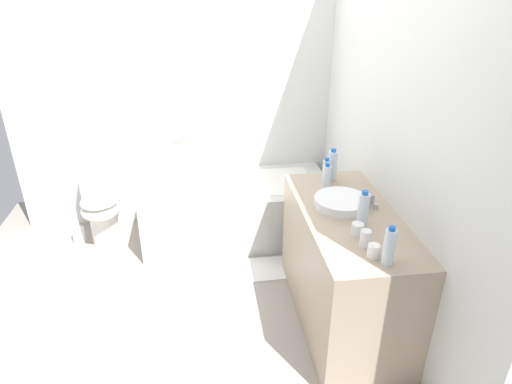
{
  "coord_description": "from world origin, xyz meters",
  "views": [
    {
      "loc": [
        0.14,
        -2.66,
        2.21
      ],
      "look_at": [
        0.51,
        0.16,
        0.8
      ],
      "focal_mm": 31.0,
      "sensor_mm": 36.0,
      "label": 1
    }
  ],
  "objects_px": {
    "toilet": "(102,207)",
    "drinking_glass_0": "(357,230)",
    "water_bottle_1": "(332,165)",
    "toilet_paper_roll": "(79,235)",
    "sink_basin": "(341,202)",
    "water_bottle_3": "(363,210)",
    "sink_faucet": "(371,200)",
    "drinking_glass_2": "(365,239)",
    "water_bottle_2": "(327,177)",
    "water_bottle_4": "(389,247)",
    "bath_mat": "(245,271)",
    "drinking_glass_1": "(373,251)",
    "bathtub": "(237,207)",
    "water_bottle_0": "(326,172)"
  },
  "relations": [
    {
      "from": "water_bottle_2",
      "to": "drinking_glass_0",
      "type": "height_order",
      "value": "water_bottle_2"
    },
    {
      "from": "water_bottle_2",
      "to": "toilet_paper_roll",
      "type": "xyz_separation_m",
      "value": [
        -2.02,
        0.88,
        -0.86
      ]
    },
    {
      "from": "water_bottle_3",
      "to": "drinking_glass_0",
      "type": "xyz_separation_m",
      "value": [
        -0.06,
        -0.1,
        -0.07
      ]
    },
    {
      "from": "water_bottle_1",
      "to": "drinking_glass_0",
      "type": "xyz_separation_m",
      "value": [
        -0.07,
        -0.78,
        -0.07
      ]
    },
    {
      "from": "sink_basin",
      "to": "drinking_glass_2",
      "type": "bearing_deg",
      "value": -91.39
    },
    {
      "from": "bathtub",
      "to": "drinking_glass_0",
      "type": "relative_size",
      "value": 20.89
    },
    {
      "from": "bath_mat",
      "to": "sink_basin",
      "type": "bearing_deg",
      "value": -41.16
    },
    {
      "from": "bathtub",
      "to": "water_bottle_3",
      "type": "xyz_separation_m",
      "value": [
        0.64,
        -1.37,
        0.67
      ]
    },
    {
      "from": "water_bottle_4",
      "to": "sink_faucet",
      "type": "bearing_deg",
      "value": 76.22
    },
    {
      "from": "bath_mat",
      "to": "water_bottle_4",
      "type": "bearing_deg",
      "value": -61.43
    },
    {
      "from": "drinking_glass_2",
      "to": "toilet_paper_roll",
      "type": "height_order",
      "value": "drinking_glass_2"
    },
    {
      "from": "bathtub",
      "to": "bath_mat",
      "type": "relative_size",
      "value": 2.42
    },
    {
      "from": "drinking_glass_0",
      "to": "water_bottle_0",
      "type": "bearing_deg",
      "value": 88.86
    },
    {
      "from": "water_bottle_1",
      "to": "water_bottle_4",
      "type": "distance_m",
      "value": 1.07
    },
    {
      "from": "toilet",
      "to": "drinking_glass_1",
      "type": "xyz_separation_m",
      "value": [
        1.79,
        -1.74,
        0.53
      ]
    },
    {
      "from": "water_bottle_2",
      "to": "water_bottle_4",
      "type": "xyz_separation_m",
      "value": [
        0.07,
        -0.93,
        0.02
      ]
    },
    {
      "from": "drinking_glass_0",
      "to": "water_bottle_3",
      "type": "bearing_deg",
      "value": 58.05
    },
    {
      "from": "water_bottle_0",
      "to": "drinking_glass_1",
      "type": "distance_m",
      "value": 0.95
    },
    {
      "from": "drinking_glass_1",
      "to": "drinking_glass_2",
      "type": "height_order",
      "value": "drinking_glass_2"
    },
    {
      "from": "water_bottle_3",
      "to": "drinking_glass_2",
      "type": "distance_m",
      "value": 0.23
    },
    {
      "from": "water_bottle_4",
      "to": "bathtub",
      "type": "bearing_deg",
      "value": 110.04
    },
    {
      "from": "toilet",
      "to": "drinking_glass_1",
      "type": "bearing_deg",
      "value": 40.97
    },
    {
      "from": "sink_basin",
      "to": "toilet_paper_roll",
      "type": "xyz_separation_m",
      "value": [
        -2.04,
        1.16,
        -0.8
      ]
    },
    {
      "from": "drinking_glass_2",
      "to": "bath_mat",
      "type": "xyz_separation_m",
      "value": [
        -0.57,
        0.99,
        -0.88
      ]
    },
    {
      "from": "sink_faucet",
      "to": "water_bottle_3",
      "type": "relative_size",
      "value": 0.64
    },
    {
      "from": "toilet",
      "to": "sink_basin",
      "type": "bearing_deg",
      "value": 52.3
    },
    {
      "from": "sink_faucet",
      "to": "toilet_paper_roll",
      "type": "relative_size",
      "value": 1.11
    },
    {
      "from": "toilet",
      "to": "drinking_glass_0",
      "type": "xyz_separation_m",
      "value": [
        1.78,
        -1.52,
        0.53
      ]
    },
    {
      "from": "toilet",
      "to": "water_bottle_3",
      "type": "bearing_deg",
      "value": 47.56
    },
    {
      "from": "bath_mat",
      "to": "water_bottle_1",
      "type": "bearing_deg",
      "value": -8.19
    },
    {
      "from": "toilet",
      "to": "drinking_glass_0",
      "type": "distance_m",
      "value": 2.4
    },
    {
      "from": "water_bottle_1",
      "to": "drinking_glass_0",
      "type": "relative_size",
      "value": 3.03
    },
    {
      "from": "sink_basin",
      "to": "water_bottle_0",
      "type": "xyz_separation_m",
      "value": [
        -0.0,
        0.37,
        0.06
      ]
    },
    {
      "from": "bathtub",
      "to": "toilet",
      "type": "xyz_separation_m",
      "value": [
        -1.2,
        0.05,
        0.06
      ]
    },
    {
      "from": "toilet",
      "to": "water_bottle_3",
      "type": "height_order",
      "value": "water_bottle_3"
    },
    {
      "from": "water_bottle_2",
      "to": "drinking_glass_1",
      "type": "distance_m",
      "value": 0.87
    },
    {
      "from": "water_bottle_3",
      "to": "drinking_glass_0",
      "type": "distance_m",
      "value": 0.14
    },
    {
      "from": "bath_mat",
      "to": "toilet",
      "type": "bearing_deg",
      "value": 151.87
    },
    {
      "from": "water_bottle_2",
      "to": "drinking_glass_0",
      "type": "bearing_deg",
      "value": -89.43
    },
    {
      "from": "water_bottle_0",
      "to": "toilet",
      "type": "bearing_deg",
      "value": 156.22
    },
    {
      "from": "sink_basin",
      "to": "sink_faucet",
      "type": "relative_size",
      "value": 2.31
    },
    {
      "from": "water_bottle_4",
      "to": "drinking_glass_1",
      "type": "relative_size",
      "value": 2.95
    },
    {
      "from": "sink_basin",
      "to": "water_bottle_3",
      "type": "bearing_deg",
      "value": -79.53
    },
    {
      "from": "water_bottle_0",
      "to": "drinking_glass_1",
      "type": "relative_size",
      "value": 2.53
    },
    {
      "from": "toilet",
      "to": "water_bottle_4",
      "type": "xyz_separation_m",
      "value": [
        1.84,
        -1.81,
        0.6
      ]
    },
    {
      "from": "toilet",
      "to": "water_bottle_1",
      "type": "bearing_deg",
      "value": 63.43
    },
    {
      "from": "water_bottle_1",
      "to": "bath_mat",
      "type": "bearing_deg",
      "value": 171.81
    },
    {
      "from": "sink_faucet",
      "to": "bath_mat",
      "type": "distance_m",
      "value": 1.28
    },
    {
      "from": "water_bottle_0",
      "to": "sink_faucet",
      "type": "bearing_deg",
      "value": -60.58
    },
    {
      "from": "water_bottle_1",
      "to": "toilet_paper_roll",
      "type": "relative_size",
      "value": 1.77
    }
  ]
}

